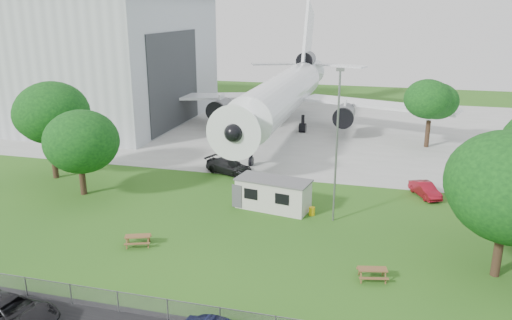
% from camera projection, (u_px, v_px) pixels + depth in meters
% --- Properties ---
extents(ground, '(160.00, 160.00, 0.00)m').
position_uv_depth(ground, '(210.00, 242.00, 36.26)').
color(ground, '#39711E').
extents(concrete_apron, '(120.00, 46.00, 0.03)m').
position_uv_depth(concrete_apron, '(301.00, 127.00, 71.38)').
color(concrete_apron, '#B7B7B2').
rests_on(concrete_apron, ground).
extents(hangar, '(43.00, 31.00, 18.55)m').
position_uv_depth(hangar, '(54.00, 55.00, 76.08)').
color(hangar, '#B2B7BC').
rests_on(hangar, ground).
extents(airliner, '(46.36, 47.73, 17.69)m').
position_uv_depth(airliner, '(284.00, 92.00, 68.35)').
color(airliner, white).
rests_on(airliner, ground).
extents(site_cabin, '(6.94, 3.74, 2.62)m').
position_uv_depth(site_cabin, '(273.00, 194.00, 41.99)').
color(site_cabin, beige).
rests_on(site_cabin, ground).
extents(picnic_west, '(2.21, 2.04, 0.76)m').
position_uv_depth(picnic_west, '(138.00, 245.00, 35.79)').
color(picnic_west, olive).
rests_on(picnic_west, ground).
extents(picnic_east, '(2.08, 1.85, 0.76)m').
position_uv_depth(picnic_east, '(372.00, 279.00, 31.29)').
color(picnic_east, olive).
rests_on(picnic_east, ground).
extents(fence, '(58.00, 0.04, 1.30)m').
position_uv_depth(fence, '(152.00, 317.00, 27.47)').
color(fence, gray).
rests_on(fence, ground).
extents(lamp_mast, '(0.16, 0.16, 12.00)m').
position_uv_depth(lamp_mast, '(336.00, 148.00, 38.23)').
color(lamp_mast, slate).
rests_on(lamp_mast, ground).
extents(tree_west_big, '(7.69, 7.69, 10.16)m').
position_uv_depth(tree_west_big, '(49.00, 116.00, 48.24)').
color(tree_west_big, '#382619').
rests_on(tree_west_big, ground).
extents(tree_west_small, '(6.58, 6.58, 8.48)m').
position_uv_depth(tree_west_small, '(78.00, 139.00, 44.13)').
color(tree_west_small, '#382619').
rests_on(tree_west_small, ground).
extents(tree_east_front, '(8.25, 8.25, 10.39)m').
position_uv_depth(tree_east_front, '(509.00, 183.00, 29.95)').
color(tree_east_front, '#382619').
rests_on(tree_east_front, ground).
extents(tree_far_apron, '(5.57, 5.57, 8.47)m').
position_uv_depth(tree_far_apron, '(431.00, 101.00, 59.40)').
color(tree_far_apron, '#382619').
rests_on(tree_far_apron, ground).
extents(car_west_estate, '(5.75, 3.04, 1.54)m').
position_uv_depth(car_west_estate, '(9.00, 312.00, 26.59)').
color(car_west_estate, black).
rests_on(car_west_estate, ground).
extents(car_ne_hatch, '(3.85, 5.01, 1.59)m').
position_uv_depth(car_ne_hatch, '(486.00, 200.00, 42.14)').
color(car_ne_hatch, '#AAADB1').
rests_on(car_ne_hatch, ground).
extents(car_ne_sedan, '(2.91, 4.10, 1.28)m').
position_uv_depth(car_ne_sedan, '(425.00, 190.00, 44.85)').
color(car_ne_sedan, maroon).
rests_on(car_ne_sedan, ground).
extents(car_apron_van, '(5.63, 3.79, 1.51)m').
position_uv_depth(car_apron_van, '(229.00, 166.00, 51.09)').
color(car_apron_van, black).
rests_on(car_apron_van, ground).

